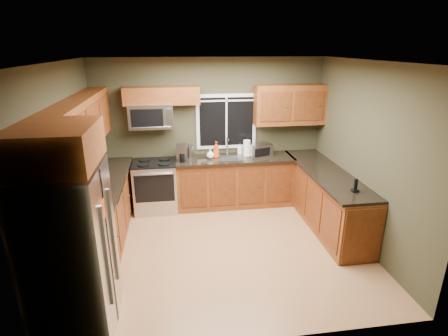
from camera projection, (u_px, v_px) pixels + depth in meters
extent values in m
plane|color=#A16E46|center=(224.00, 247.00, 5.29)|extent=(4.20, 4.20, 0.00)
plane|color=white|center=(224.00, 61.00, 4.39)|extent=(4.20, 4.20, 0.00)
plane|color=#363422|center=(210.00, 132.00, 6.52)|extent=(4.20, 0.00, 4.20)
plane|color=#363422|center=(252.00, 226.00, 3.16)|extent=(4.20, 0.00, 4.20)
plane|color=#363422|center=(65.00, 170.00, 4.56)|extent=(0.00, 3.60, 3.60)
plane|color=#363422|center=(365.00, 156.00, 5.12)|extent=(0.00, 3.60, 3.60)
cube|color=white|center=(226.00, 122.00, 6.48)|extent=(1.12, 0.03, 1.02)
cube|color=black|center=(226.00, 122.00, 6.47)|extent=(1.00, 0.01, 0.90)
cube|color=white|center=(226.00, 122.00, 6.46)|extent=(0.03, 0.01, 0.90)
cube|color=white|center=(226.00, 101.00, 6.33)|extent=(1.00, 0.01, 0.03)
cube|color=brown|center=(103.00, 214.00, 5.34)|extent=(0.60, 2.65, 0.90)
cube|color=black|center=(101.00, 186.00, 5.19)|extent=(0.65, 2.65, 0.04)
cube|color=brown|center=(234.00, 182.00, 6.59)|extent=(2.17, 0.60, 0.90)
cube|color=black|center=(235.00, 159.00, 6.41)|extent=(2.17, 0.65, 0.04)
cube|color=brown|center=(325.00, 198.00, 5.89)|extent=(0.60, 2.50, 0.90)
cube|color=#5C2910|center=(363.00, 236.00, 4.72)|extent=(0.56, 0.02, 0.82)
cube|color=black|center=(326.00, 172.00, 5.73)|extent=(0.65, 2.50, 0.04)
cube|color=brown|center=(82.00, 124.00, 4.85)|extent=(0.33, 2.65, 0.72)
cube|color=brown|center=(162.00, 96.00, 6.01)|extent=(1.30, 0.33, 0.30)
cube|color=brown|center=(290.00, 105.00, 6.39)|extent=(1.30, 0.33, 0.72)
cube|color=brown|center=(55.00, 146.00, 3.17)|extent=(0.72, 0.90, 0.38)
cube|color=#B7B7BC|center=(73.00, 253.00, 3.54)|extent=(0.72, 0.90, 1.80)
cube|color=slate|center=(107.00, 257.00, 3.39)|extent=(0.03, 0.04, 1.10)
cube|color=slate|center=(113.00, 236.00, 3.76)|extent=(0.03, 0.04, 1.10)
cube|color=black|center=(110.00, 250.00, 3.59)|extent=(0.01, 0.02, 1.78)
cube|color=#CD4113|center=(103.00, 211.00, 3.33)|extent=(0.01, 0.14, 0.20)
cube|color=#B7B7BC|center=(156.00, 187.00, 6.37)|extent=(0.76, 0.65, 0.90)
cube|color=black|center=(154.00, 163.00, 6.22)|extent=(0.76, 0.64, 0.03)
cube|color=black|center=(155.00, 189.00, 6.03)|extent=(0.68, 0.02, 0.50)
cylinder|color=slate|center=(153.00, 174.00, 5.92)|extent=(0.64, 0.04, 0.04)
cylinder|color=black|center=(143.00, 165.00, 6.06)|extent=(0.20, 0.20, 0.01)
cylinder|color=black|center=(164.00, 164.00, 6.11)|extent=(0.20, 0.20, 0.01)
cylinder|color=black|center=(144.00, 160.00, 6.32)|extent=(0.20, 0.20, 0.01)
cylinder|color=black|center=(164.00, 159.00, 6.37)|extent=(0.20, 0.20, 0.01)
cube|color=#B7B7BC|center=(151.00, 116.00, 6.07)|extent=(0.76, 0.38, 0.42)
cube|color=black|center=(147.00, 118.00, 5.88)|extent=(0.54, 0.01, 0.30)
cube|color=slate|center=(169.00, 117.00, 5.93)|extent=(0.10, 0.01, 0.30)
cylinder|color=slate|center=(151.00, 127.00, 5.93)|extent=(0.66, 0.02, 0.02)
cube|color=slate|center=(229.00, 158.00, 6.40)|extent=(0.60, 0.42, 0.02)
cylinder|color=#B7B7BC|center=(227.00, 146.00, 6.53)|extent=(0.03, 0.03, 0.34)
cylinder|color=#B7B7BC|center=(228.00, 139.00, 6.40)|extent=(0.03, 0.18, 0.03)
cube|color=#B7B7BC|center=(261.00, 150.00, 6.46)|extent=(0.45, 0.40, 0.24)
cube|color=black|center=(262.00, 152.00, 6.32)|extent=(0.30, 0.12, 0.16)
cube|color=slate|center=(182.00, 153.00, 6.20)|extent=(0.21, 0.24, 0.30)
cylinder|color=black|center=(182.00, 158.00, 6.15)|extent=(0.12, 0.12, 0.16)
cylinder|color=#B7B7BC|center=(190.00, 151.00, 6.43)|extent=(0.17, 0.17, 0.20)
cone|color=black|center=(190.00, 145.00, 6.39)|extent=(0.12, 0.12, 0.06)
cylinder|color=white|center=(247.00, 148.00, 6.47)|extent=(0.16, 0.16, 0.30)
cylinder|color=slate|center=(247.00, 140.00, 6.42)|extent=(0.03, 0.03, 0.04)
imported|color=#CD4113|center=(216.00, 150.00, 6.37)|extent=(0.14, 0.14, 0.30)
imported|color=white|center=(240.00, 149.00, 6.61)|extent=(0.09, 0.09, 0.18)
imported|color=white|center=(210.00, 154.00, 6.35)|extent=(0.16, 0.16, 0.17)
cube|color=black|center=(355.00, 190.00, 4.92)|extent=(0.09, 0.09, 0.04)
cube|color=black|center=(356.00, 184.00, 4.88)|extent=(0.04, 0.03, 0.16)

